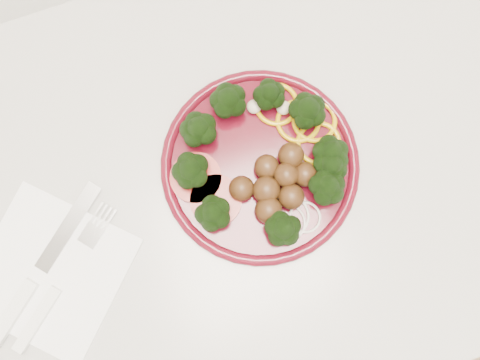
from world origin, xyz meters
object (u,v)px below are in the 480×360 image
object	(u,v)px
plate	(264,163)
napkin	(51,272)
knife	(30,286)
fork	(49,302)

from	to	relation	value
plate	napkin	xyz separation A→B (m)	(-0.29, -0.04, -0.02)
plate	knife	xyz separation A→B (m)	(-0.32, -0.05, -0.01)
plate	fork	size ratio (longest dim) A/B	1.50
napkin	knife	xyz separation A→B (m)	(-0.03, -0.01, 0.01)
napkin	fork	distance (m)	0.04
fork	knife	bearing A→B (deg)	83.00
knife	plate	bearing A→B (deg)	-31.74
plate	knife	distance (m)	0.32
knife	fork	xyz separation A→B (m)	(0.02, -0.03, -0.00)
napkin	fork	world-z (taller)	fork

